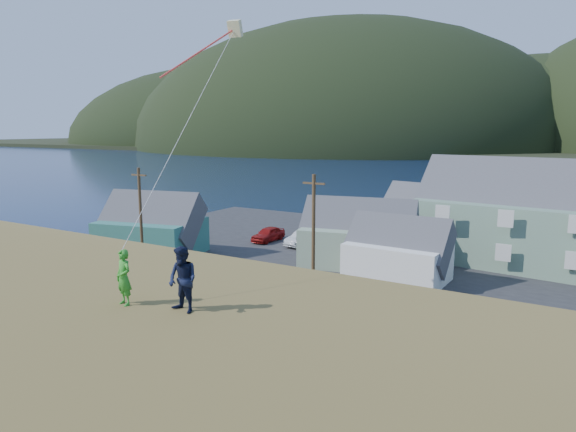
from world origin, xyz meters
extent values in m
plane|color=#0A1638|center=(0.00, 0.00, 0.00)|extent=(900.00, 900.00, 0.00)
cube|color=#4C3D19|center=(0.00, -2.00, 0.05)|extent=(110.00, 8.00, 0.10)
cube|color=#28282B|center=(0.00, 17.00, 0.06)|extent=(72.00, 36.00, 0.12)
cube|color=gray|center=(-6.00, 40.00, 0.45)|extent=(26.00, 14.00, 0.90)
cube|color=black|center=(0.00, 330.00, 1.00)|extent=(900.00, 320.00, 2.00)
ellipsoid|color=black|center=(-220.00, 280.00, 2.00)|extent=(240.00, 216.00, 108.00)
ellipsoid|color=black|center=(-120.00, 260.00, 2.00)|extent=(260.00, 234.00, 143.00)
ellipsoid|color=black|center=(-20.00, 300.00, 2.00)|extent=(200.00, 180.00, 100.00)
cube|color=#2C6764|center=(-24.82, 6.75, 1.79)|extent=(10.15, 8.47, 3.33)
cube|color=#47474C|center=(-24.82, 6.75, 4.34)|extent=(10.57, 8.32, 6.39)
cube|color=gray|center=(-6.41, 13.41, 1.80)|extent=(10.50, 8.06, 3.35)
cube|color=#47474C|center=(-6.41, 13.41, 4.31)|extent=(10.94, 7.93, 6.05)
cube|color=white|center=(-1.81, 10.53, 1.61)|extent=(7.64, 5.60, 2.98)
cube|color=#47474C|center=(-1.81, 10.53, 3.84)|extent=(8.14, 5.53, 5.24)
cube|color=gray|center=(-3.52, 26.91, 1.79)|extent=(11.52, 8.27, 3.35)
cube|color=#47474C|center=(-3.52, 26.91, 4.41)|extent=(11.99, 8.29, 6.19)
cylinder|color=#47331E|center=(-20.52, 1.50, 4.52)|extent=(0.24, 0.24, 8.81)
cylinder|color=#47331E|center=(-4.60, 1.50, 4.62)|extent=(0.24, 0.24, 9.00)
imported|color=silver|center=(-14.17, 17.39, 0.88)|extent=(2.20, 4.79, 1.52)
imported|color=#222328|center=(-3.69, 19.36, 0.80)|extent=(2.24, 4.81, 1.36)
imported|color=gray|center=(-16.56, 24.27, 0.78)|extent=(1.56, 4.08, 1.33)
imported|color=maroon|center=(-18.36, 17.26, 0.88)|extent=(2.01, 4.56, 1.53)
imported|color=#305579|center=(4.71, 25.39, 0.82)|extent=(1.74, 4.35, 1.41)
imported|color=navy|center=(-1.04, 18.48, 0.78)|extent=(2.00, 4.03, 1.32)
imported|color=silver|center=(-8.41, 25.41, 0.88)|extent=(2.45, 5.34, 1.51)
imported|color=black|center=(-3.63, 23.11, 0.88)|extent=(2.39, 4.68, 1.52)
imported|color=silver|center=(-8.03, 17.72, 0.84)|extent=(2.64, 5.28, 1.44)
imported|color=maroon|center=(-14.76, 23.85, 0.84)|extent=(2.48, 5.20, 1.43)
imported|color=green|center=(-0.06, -18.35, 7.98)|extent=(0.64, 0.49, 1.57)
imported|color=#131934|center=(1.74, -17.95, 8.09)|extent=(0.95, 0.78, 1.78)
cube|color=#EEEDB5|center=(-0.28, -12.68, 15.47)|extent=(0.53, 0.51, 0.60)
cylinder|color=#F34640|center=(-0.88, -13.93, 14.57)|extent=(0.06, 0.06, 3.31)
cylinder|color=white|center=(-0.17, -15.52, 12.12)|extent=(0.02, 0.02, 8.78)
camera|label=1|loc=(10.83, -27.80, 12.06)|focal=32.00mm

